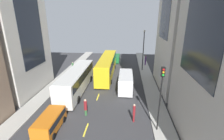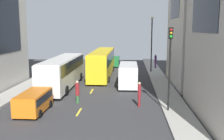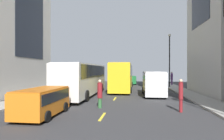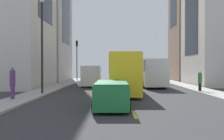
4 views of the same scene
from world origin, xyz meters
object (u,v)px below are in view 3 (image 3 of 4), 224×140
Objects in this scene: pedestrian_crossing_mid at (172,78)px; pedestrian_crossing_near at (76,80)px; pedestrian_walking_far at (100,93)px; delivery_van_white at (153,81)px; car_orange_0 at (42,100)px; streetcar_yellow at (123,74)px; car_green_1 at (131,79)px; pedestrian_waiting_curb at (181,94)px; city_bus_white at (84,77)px.

pedestrian_crossing_near is (-15.39, -5.72, -0.18)m from pedestrian_crossing_mid.
pedestrian_crossing_mid is (8.91, 20.66, 0.25)m from pedestrian_walking_far.
pedestrian_walking_far is at bearing -121.76° from delivery_van_white.
car_orange_0 is at bearing -65.53° from pedestrian_crossing_mid.
car_orange_0 is 1.84× the size of pedestrian_crossing_mid.
streetcar_yellow is 10.10m from car_green_1.
car_orange_0 is at bearing -105.47° from pedestrian_crossing_near.
streetcar_yellow is at bearing 77.01° from car_orange_0.
car_orange_0 is 4.07m from pedestrian_walking_far.
streetcar_yellow is 13.64m from pedestrian_walking_far.
pedestrian_waiting_curb is (4.70, -14.29, -0.95)m from streetcar_yellow.
delivery_van_white is 14.10m from pedestrian_crossing_mid.
city_bus_white is at bearing -94.27° from pedestrian_crossing_near.
pedestrian_walking_far is at bearing -61.96° from pedestrian_crossing_mid.
streetcar_yellow is 16.81m from car_orange_0.
city_bus_white is 11.02m from pedestrian_waiting_curb.
city_bus_white reaches higher than pedestrian_crossing_mid.
delivery_van_white is 16.51m from car_green_1.
pedestrian_crossing_near is at bearing 145.08° from delivery_van_white.
car_green_1 is at bearing 79.70° from car_orange_0.
delivery_van_white is at bearing 53.32° from car_orange_0.
car_green_1 is (4.78, 26.32, -0.04)m from car_orange_0.
streetcar_yellow is at bearing 120.44° from delivery_van_white.
pedestrian_waiting_curb is (8.47, 2.05, 0.21)m from car_orange_0.
city_bus_white is 8.15m from streetcar_yellow.
pedestrian_waiting_curb is at bearing -81.35° from car_green_1.
delivery_van_white is 3.02× the size of pedestrian_crossing_near.
pedestrian_crossing_mid is at bearing 71.77° from delivery_van_white.
car_green_1 is 23.62m from pedestrian_walking_far.
city_bus_white is at bearing 77.00° from pedestrian_walking_far.
car_orange_0 is at bearing -100.30° from car_green_1.
pedestrian_walking_far is (2.98, 2.77, 0.12)m from car_orange_0.
city_bus_white is at bearing 89.73° from car_orange_0.
car_orange_0 is at bearing -90.27° from city_bus_white.
city_bus_white is 2.07× the size of delivery_van_white.
pedestrian_crossing_mid reaches higher than pedestrian_crossing_near.
city_bus_white is 17.89m from car_green_1.
streetcar_yellow reaches higher than car_green_1.
car_orange_0 is at bearing -174.93° from pedestrian_walking_far.
streetcar_yellow is (3.73, 7.24, 0.12)m from city_bus_white.
streetcar_yellow reaches higher than pedestrian_waiting_curb.
streetcar_yellow is 2.91× the size of car_green_1.
pedestrian_crossing_near is (-10.98, 7.66, -0.35)m from delivery_van_white.
city_bus_white is at bearing -172.79° from delivery_van_white.
streetcar_yellow is 7.34m from delivery_van_white.
car_orange_0 is 18.05m from pedestrian_crossing_near.
city_bus_white is at bearing -105.39° from car_green_1.
car_orange_0 is 26.75m from car_green_1.
delivery_van_white is at bearing -59.56° from streetcar_yellow.
delivery_van_white is 13.39m from pedestrian_crossing_near.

